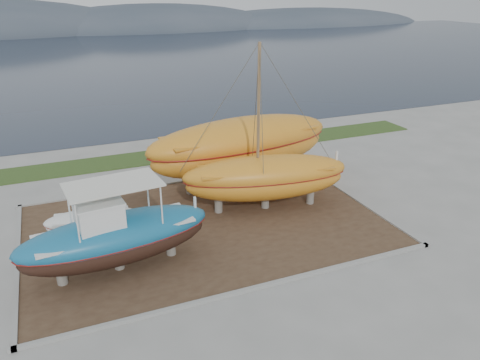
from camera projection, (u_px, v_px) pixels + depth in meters
name	position (u px, v px, depth m)	size (l,w,h in m)	color
ground	(235.00, 264.00, 21.20)	(140.00, 140.00, 0.00)	gray
dirt_patch	(206.00, 225.00, 24.59)	(18.00, 12.00, 0.06)	#422D1E
curb_frame	(206.00, 224.00, 24.58)	(18.60, 12.60, 0.15)	gray
grass_strip	(156.00, 157.00, 34.38)	(44.00, 3.00, 0.08)	#284219
sea	(83.00, 59.00, 80.82)	(260.00, 100.00, 0.04)	#182131
mountain_ridge	(63.00, 32.00, 127.67)	(200.00, 36.00, 20.00)	#333D49
blue_caique	(115.00, 228.00, 20.03)	(8.43, 2.63, 4.06)	#176592
white_dinghy	(93.00, 224.00, 23.19)	(4.54, 1.70, 1.36)	white
orange_sailboat	(267.00, 130.00, 24.75)	(9.27, 2.73, 9.07)	orange
orange_bare_hull	(241.00, 152.00, 29.14)	(12.38, 3.71, 4.06)	orange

